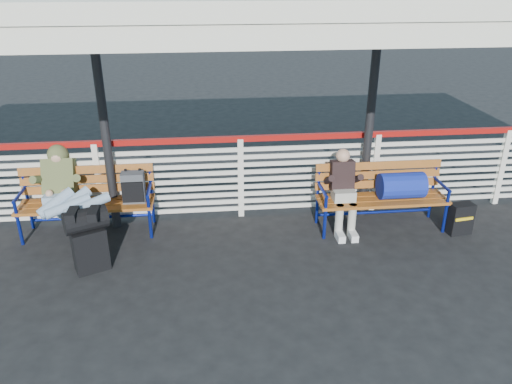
{
  "coord_description": "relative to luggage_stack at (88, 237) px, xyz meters",
  "views": [
    {
      "loc": [
        -0.5,
        -4.77,
        3.37
      ],
      "look_at": [
        0.13,
        1.0,
        0.78
      ],
      "focal_mm": 35.0,
      "sensor_mm": 36.0,
      "label": 1
    }
  ],
  "objects": [
    {
      "name": "ground",
      "position": [
        1.93,
        -0.63,
        -0.44
      ],
      "size": [
        60.0,
        60.0,
        0.0
      ],
      "primitive_type": "plane",
      "color": "black",
      "rests_on": "ground"
    },
    {
      "name": "fence",
      "position": [
        1.93,
        1.27,
        0.22
      ],
      "size": [
        12.08,
        0.08,
        1.24
      ],
      "color": "silver",
      "rests_on": "ground"
    },
    {
      "name": "canopy",
      "position": [
        1.93,
        0.23,
        2.6
      ],
      "size": [
        12.6,
        3.6,
        3.16
      ],
      "color": "silver",
      "rests_on": "ground"
    },
    {
      "name": "luggage_stack",
      "position": [
        0.0,
        0.0,
        0.0
      ],
      "size": [
        0.56,
        0.45,
        0.82
      ],
      "rotation": [
        0.0,
        0.0,
        0.43
      ],
      "color": "black",
      "rests_on": "ground"
    },
    {
      "name": "bench_left",
      "position": [
        -0.03,
        1.0,
        0.14
      ],
      "size": [
        1.8,
        0.56,
        0.92
      ],
      "color": "#AB5421",
      "rests_on": "ground"
    },
    {
      "name": "bench_right",
      "position": [
        3.99,
        0.69,
        0.16
      ],
      "size": [
        1.8,
        0.56,
        0.92
      ],
      "color": "#AB5421",
      "rests_on": "ground"
    },
    {
      "name": "traveler_man",
      "position": [
        -0.35,
        0.64,
        0.26
      ],
      "size": [
        0.93,
        1.55,
        0.77
      ],
      "color": "#92A6C4",
      "rests_on": "ground"
    },
    {
      "name": "companion_person",
      "position": [
        3.3,
        0.69,
        0.15
      ],
      "size": [
        0.32,
        0.66,
        1.15
      ],
      "color": "#AAA79A",
      "rests_on": "ground"
    },
    {
      "name": "suitcase_side",
      "position": [
        4.9,
        0.39,
        -0.22
      ],
      "size": [
        0.34,
        0.24,
        0.45
      ],
      "rotation": [
        0.0,
        0.0,
        0.14
      ],
      "color": "black",
      "rests_on": "ground"
    }
  ]
}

